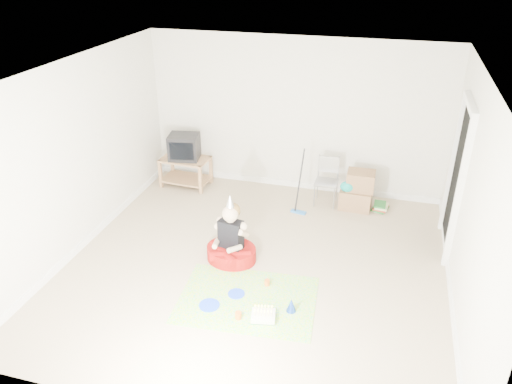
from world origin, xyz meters
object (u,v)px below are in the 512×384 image
(cardboard_boxes, at_px, (357,191))
(birthday_cake, at_px, (263,316))
(crt_tv, at_px, (184,147))
(folding_chair, at_px, (326,182))
(tv_stand, at_px, (186,170))
(seated_woman, at_px, (231,246))

(cardboard_boxes, xyz_separation_m, birthday_cake, (-0.77, -3.00, -0.27))
(cardboard_boxes, bearing_deg, crt_tv, 179.20)
(folding_chair, height_order, cardboard_boxes, folding_chair)
(tv_stand, bearing_deg, seated_woman, -53.18)
(tv_stand, height_order, cardboard_boxes, cardboard_boxes)
(tv_stand, bearing_deg, cardboard_boxes, -0.80)
(folding_chair, relative_size, birthday_cake, 2.59)
(tv_stand, height_order, seated_woman, seated_woman)
(tv_stand, relative_size, seated_woman, 0.85)
(folding_chair, xyz_separation_m, seated_woman, (-1.00, -1.95, -0.17))
(crt_tv, bearing_deg, cardboard_boxes, -10.99)
(folding_chair, xyz_separation_m, cardboard_boxes, (0.50, -0.01, -0.08))
(crt_tv, xyz_separation_m, folding_chair, (2.48, -0.04, -0.34))
(birthday_cake, bearing_deg, crt_tv, 126.10)
(cardboard_boxes, height_order, birthday_cake, cardboard_boxes)
(folding_chair, bearing_deg, crt_tv, 179.15)
(tv_stand, relative_size, crt_tv, 1.69)
(folding_chair, bearing_deg, birthday_cake, -95.12)
(crt_tv, bearing_deg, seated_woman, -63.36)
(cardboard_boxes, xyz_separation_m, seated_woman, (-1.50, -1.95, -0.09))
(cardboard_boxes, relative_size, birthday_cake, 2.06)
(tv_stand, distance_m, birthday_cake, 3.77)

